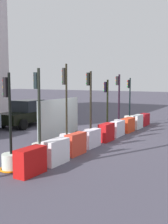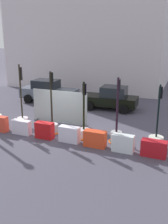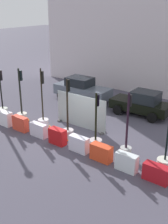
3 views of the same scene
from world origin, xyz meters
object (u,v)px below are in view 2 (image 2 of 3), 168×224
at_px(construction_barrier_6, 95,139).
at_px(construction_barrier_7, 123,143).
at_px(construction_barrier_5, 69,134).
at_px(traffic_light_5, 116,131).
at_px(car_black_sedan, 111,98).
at_px(car_grey_saloon, 48,91).
at_px(traffic_light_6, 156,139).
at_px(traffic_light_4, 84,130).
at_px(construction_barrier_3, 21,127).
at_px(construction_barrier_8, 154,148).
at_px(traffic_light_2, 23,119).
at_px(construction_barrier_4, 45,130).
at_px(traffic_light_3, 52,123).

height_order(construction_barrier_6, construction_barrier_7, construction_barrier_7).
bearing_deg(construction_barrier_5, traffic_light_5, 21.35).
xyz_separation_m(car_black_sedan, car_grey_saloon, (-5.20, 0.13, 0.05)).
bearing_deg(traffic_light_5, construction_barrier_6, -131.92).
relative_size(traffic_light_6, construction_barrier_6, 2.86).
height_order(traffic_light_4, car_grey_saloon, traffic_light_4).
relative_size(traffic_light_5, construction_barrier_6, 3.05).
relative_size(traffic_light_5, construction_barrier_3, 3.04).
distance_m(construction_barrier_6, construction_barrier_8, 2.86).
relative_size(traffic_light_2, construction_barrier_3, 3.37).
bearing_deg(traffic_light_2, car_grey_saloon, 104.14).
bearing_deg(car_grey_saloon, construction_barrier_5, -53.76).
relative_size(traffic_light_6, construction_barrier_7, 3.01).
bearing_deg(traffic_light_5, construction_barrier_3, -170.46).
bearing_deg(traffic_light_5, construction_barrier_8, -25.38).
distance_m(traffic_light_4, car_grey_saloon, 8.05).
xyz_separation_m(construction_barrier_4, construction_barrier_5, (1.45, 0.02, -0.02)).
distance_m(construction_barrier_8, car_grey_saloon, 11.51).
bearing_deg(construction_barrier_4, traffic_light_5, 13.70).
distance_m(construction_barrier_5, construction_barrier_7, 2.85).
bearing_deg(traffic_light_6, car_grey_saloon, 147.56).
distance_m(traffic_light_4, construction_barrier_5, 0.96).
height_order(traffic_light_6, construction_barrier_7, traffic_light_6).
bearing_deg(construction_barrier_6, construction_barrier_7, -3.15).
distance_m(traffic_light_6, car_grey_saloon, 10.91).
height_order(construction_barrier_8, car_black_sedan, car_black_sedan).
height_order(construction_barrier_3, construction_barrier_4, construction_barrier_4).
height_order(construction_barrier_5, construction_barrier_6, construction_barrier_5).
bearing_deg(construction_barrier_3, car_black_sedan, 64.46).
relative_size(construction_barrier_5, car_grey_saloon, 0.24).
bearing_deg(traffic_light_4, construction_barrier_4, -155.94).
height_order(construction_barrier_6, car_grey_saloon, car_grey_saloon).
relative_size(traffic_light_2, construction_barrier_8, 3.22).
distance_m(construction_barrier_5, car_black_sedan, 6.65).
distance_m(traffic_light_2, traffic_light_6, 7.74).
relative_size(traffic_light_3, construction_barrier_3, 3.12).
distance_m(construction_barrier_6, construction_barrier_7, 1.43).
bearing_deg(construction_barrier_5, car_black_sedan, 87.95).
xyz_separation_m(construction_barrier_5, construction_barrier_8, (4.28, -0.08, -0.03)).
relative_size(traffic_light_4, construction_barrier_3, 2.75).
bearing_deg(traffic_light_6, traffic_light_5, -178.90).
relative_size(construction_barrier_7, construction_barrier_8, 0.90).
xyz_separation_m(traffic_light_2, traffic_light_5, (5.75, -0.10, 0.08)).
distance_m(traffic_light_3, traffic_light_5, 3.71).
distance_m(traffic_light_2, traffic_light_3, 2.05).
xyz_separation_m(traffic_light_4, car_black_sedan, (-0.23, 5.80, 0.38)).
bearing_deg(construction_barrier_6, traffic_light_6, 18.93).
xyz_separation_m(construction_barrier_3, construction_barrier_7, (5.78, -0.14, 0.03)).
bearing_deg(car_grey_saloon, traffic_light_6, -32.44).
xyz_separation_m(traffic_light_4, construction_barrier_8, (3.81, -0.91, -0.05)).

